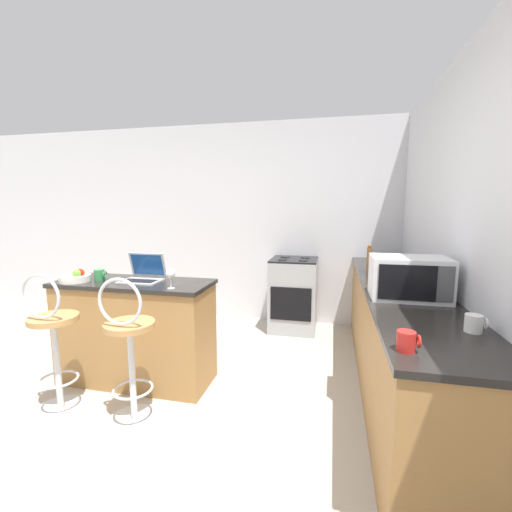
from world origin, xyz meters
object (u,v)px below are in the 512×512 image
laptop (144,274)px  mug_green (100,275)px  bar_stool_near (54,347)px  wine_glass_tall (171,274)px  microwave (409,278)px  bar_stool_far (130,355)px  fruit_bowl (76,277)px  stove_range (294,294)px  pepper_mill (369,259)px  mug_white (474,323)px  mug_red (407,341)px  mug_blue (376,259)px  toaster (390,269)px

laptop → mug_green: 0.38m
bar_stool_near → mug_green: (0.00, 0.54, 0.43)m
wine_glass_tall → microwave: bearing=3.4°
bar_stool_near → laptop: (0.38, 0.62, 0.44)m
bar_stool_near → bar_stool_far: (0.62, 0.00, 0.00)m
fruit_bowl → wine_glass_tall: 0.91m
bar_stool_near → stove_range: size_ratio=1.19×
laptop → microwave: (2.10, -0.12, 0.09)m
bar_stool_near → mug_green: size_ratio=10.26×
stove_range → pepper_mill: bearing=-42.6°
pepper_mill → mug_white: bearing=-76.6°
pepper_mill → mug_green: bearing=-159.4°
laptop → mug_red: 2.19m
mug_green → mug_blue: bearing=30.1°
bar_stool_far → mug_green: size_ratio=10.26×
bar_stool_far → wine_glass_tall: bearing=72.6°
toaster → mug_green: toaster is taller
stove_range → toaster: bearing=-45.1°
bar_stool_far → mug_green: bar_stool_far is taller
toaster → pepper_mill: 0.28m
wine_glass_tall → mug_green: bearing=168.9°
bar_stool_near → laptop: 0.85m
fruit_bowl → laptop: bearing=17.6°
fruit_bowl → mug_green: 0.19m
microwave → mug_blue: microwave is taller
toaster → fruit_bowl: 2.72m
fruit_bowl → wine_glass_tall: size_ratio=1.62×
mug_red → wine_glass_tall: size_ratio=0.63×
mug_white → mug_green: 2.75m
toaster → fruit_bowl: toaster is taller
bar_stool_far → mug_blue: size_ratio=10.32×
laptop → mug_green: size_ratio=3.16×
laptop → pepper_mill: pepper_mill is taller
bar_stool_far → pepper_mill: bearing=39.9°
laptop → mug_white: (2.29, -0.74, -0.01)m
bar_stool_far → bar_stool_near: bearing=180.0°
laptop → pepper_mill: bearing=22.2°
mug_white → microwave: bearing=107.1°
microwave → pepper_mill: 0.92m
mug_blue → mug_white: bearing=-83.5°
stove_range → fruit_bowl: size_ratio=3.59×
bar_stool_far → stove_range: bar_stool_far is taller
mug_red → pepper_mill: (0.02, 1.85, 0.09)m
bar_stool_far → wine_glass_tall: bar_stool_far is taller
bar_stool_near → stove_range: 2.62m
toaster → mug_blue: 0.77m
mug_white → pepper_mill: pepper_mill is taller
fruit_bowl → microwave: bearing=1.1°
stove_range → wine_glass_tall: size_ratio=5.79×
mug_red → bar_stool_far: bearing=165.1°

